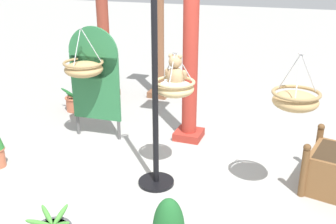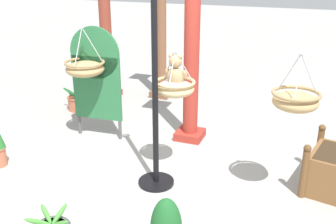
% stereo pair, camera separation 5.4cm
% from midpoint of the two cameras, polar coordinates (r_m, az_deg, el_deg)
% --- Properties ---
extents(ground_plane, '(40.00, 40.00, 0.00)m').
position_cam_midpoint_polar(ground_plane, '(4.94, -0.95, -10.74)').
color(ground_plane, '#9E9E99').
extents(display_pole_central, '(0.44, 0.44, 2.53)m').
position_cam_midpoint_polar(display_pole_central, '(4.65, -2.14, -1.81)').
color(display_pole_central, black).
rests_on(display_pole_central, ground).
extents(hanging_basket_with_teddy, '(0.48, 0.48, 0.54)m').
position_cam_midpoint_polar(hanging_basket_with_teddy, '(4.68, 0.65, 3.56)').
color(hanging_basket_with_teddy, tan).
extents(teddy_bear, '(0.27, 0.24, 0.40)m').
position_cam_midpoint_polar(teddy_bear, '(4.65, 0.75, 5.68)').
color(teddy_bear, tan).
extents(hanging_basket_left_high, '(0.58, 0.58, 0.70)m').
position_cam_midpoint_polar(hanging_basket_left_high, '(5.83, -12.28, 6.17)').
color(hanging_basket_left_high, tan).
extents(hanging_basket_right_low, '(0.50, 0.50, 0.61)m').
position_cam_midpoint_polar(hanging_basket_right_low, '(4.33, 17.50, 1.70)').
color(hanging_basket_right_low, tan).
extents(greenhouse_pillar_left, '(0.43, 0.43, 2.59)m').
position_cam_midpoint_polar(greenhouse_pillar_left, '(7.83, -9.43, 10.88)').
color(greenhouse_pillar_left, brown).
rests_on(greenhouse_pillar_left, ground).
extents(greenhouse_pillar_right, '(0.43, 0.43, 2.73)m').
position_cam_midpoint_polar(greenhouse_pillar_right, '(5.77, 2.96, 8.21)').
color(greenhouse_pillar_right, '#9E2D23').
rests_on(greenhouse_pillar_right, ground).
extents(greenhouse_pillar_far_back, '(0.40, 0.40, 2.57)m').
position_cam_midpoint_polar(greenhouse_pillar_far_back, '(7.77, -1.57, 10.99)').
color(greenhouse_pillar_far_back, brown).
rests_on(greenhouse_pillar_far_back, ground).
extents(potted_plant_small_succulent, '(0.56, 0.53, 0.44)m').
position_cam_midpoint_polar(potted_plant_small_succulent, '(7.46, -13.30, 1.44)').
color(potted_plant_small_succulent, '#BC6042').
rests_on(potted_plant_small_succulent, ground).
extents(display_sign_board, '(0.78, 0.09, 1.72)m').
position_cam_midpoint_polar(display_sign_board, '(6.01, -10.75, 5.30)').
color(display_sign_board, '#286B3D').
rests_on(display_sign_board, ground).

